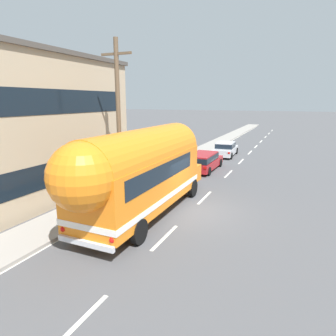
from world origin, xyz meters
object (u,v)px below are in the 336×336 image
at_px(car_lead, 203,161).
at_px(car_second, 225,149).
at_px(utility_pole, 119,118).
at_px(painted_bus, 139,170).

height_order(car_lead, car_second, same).
xyz_separation_m(utility_pole, car_second, (2.48, 14.86, -3.69)).
xyz_separation_m(car_lead, car_second, (0.15, 6.82, -0.06)).
relative_size(painted_bus, car_lead, 2.26).
bearing_deg(car_lead, utility_pole, -106.22).
bearing_deg(painted_bus, car_second, 90.28).
relative_size(utility_pole, car_second, 1.88).
distance_m(painted_bus, car_lead, 10.56).
height_order(painted_bus, car_second, painted_bus).
bearing_deg(utility_pole, car_second, 80.51).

